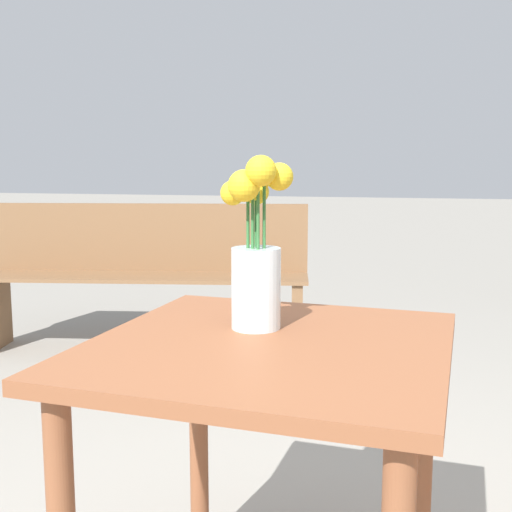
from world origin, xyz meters
TOP-DOWN VIEW (x-y plane):
  - table_front at (0.00, 0.00)m, footprint 0.76×0.78m
  - flower_vase at (-0.05, 0.09)m, footprint 0.15×0.16m
  - bench_near at (-1.25, 2.21)m, footprint 1.93×0.71m

SIDE VIEW (x-z plane):
  - bench_near at x=-1.25m, z-range 0.05..0.90m
  - table_front at x=0.00m, z-range 0.24..0.96m
  - flower_vase at x=-0.05m, z-range 0.69..1.06m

